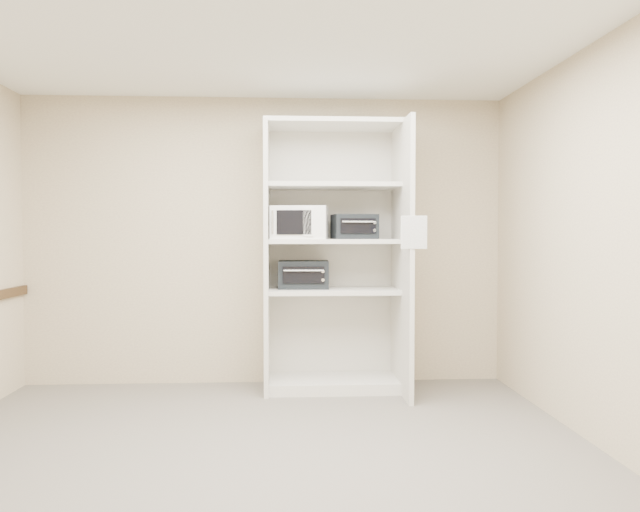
{
  "coord_description": "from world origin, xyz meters",
  "views": [
    {
      "loc": [
        0.18,
        -3.94,
        1.41
      ],
      "look_at": [
        0.48,
        1.32,
        1.23
      ],
      "focal_mm": 35.0,
      "sensor_mm": 36.0,
      "label": 1
    }
  ],
  "objects": [
    {
      "name": "toaster_oven_lower",
      "position": [
        0.35,
        1.75,
        1.05
      ],
      "size": [
        0.46,
        0.35,
        0.25
      ],
      "primitive_type": "cube",
      "rotation": [
        0.0,
        0.0,
        -0.03
      ],
      "color": "black",
      "rests_on": "shelving_unit"
    },
    {
      "name": "paper_sign",
      "position": [
        1.23,
        1.07,
        1.43
      ],
      "size": [
        0.21,
        0.02,
        0.26
      ],
      "primitive_type": "cube",
      "rotation": [
        0.0,
        0.0,
        -0.08
      ],
      "color": "white",
      "rests_on": "shelving_unit"
    },
    {
      "name": "ceiling",
      "position": [
        0.0,
        0.0,
        2.7
      ],
      "size": [
        4.5,
        4.0,
        0.01
      ],
      "primitive_type": "cube",
      "color": "white"
    },
    {
      "name": "microwave",
      "position": [
        0.32,
        1.65,
        1.52
      ],
      "size": [
        0.53,
        0.43,
        0.29
      ],
      "primitive_type": "cube",
      "rotation": [
        0.0,
        0.0,
        -0.13
      ],
      "color": "white",
      "rests_on": "shelving_unit"
    },
    {
      "name": "toaster_oven_upper",
      "position": [
        0.81,
        1.7,
        1.48
      ],
      "size": [
        0.42,
        0.33,
        0.22
      ],
      "primitive_type": "cube",
      "rotation": [
        0.0,
        0.0,
        0.12
      ],
      "color": "black",
      "rests_on": "shelving_unit"
    },
    {
      "name": "wall_right",
      "position": [
        2.25,
        0.0,
        1.35
      ],
      "size": [
        0.02,
        4.0,
        2.7
      ],
      "primitive_type": "cube",
      "color": "beige",
      "rests_on": "ground"
    },
    {
      "name": "floor",
      "position": [
        0.0,
        0.0,
        0.0
      ],
      "size": [
        4.5,
        4.0,
        0.01
      ],
      "primitive_type": "cube",
      "color": "#656057",
      "rests_on": "ground"
    },
    {
      "name": "wall_back",
      "position": [
        0.0,
        2.0,
        1.35
      ],
      "size": [
        4.5,
        0.02,
        2.7
      ],
      "primitive_type": "cube",
      "color": "beige",
      "rests_on": "ground"
    },
    {
      "name": "shelving_unit",
      "position": [
        0.67,
        1.7,
        1.13
      ],
      "size": [
        1.24,
        0.92,
        2.42
      ],
      "color": "beige",
      "rests_on": "floor"
    },
    {
      "name": "wall_front",
      "position": [
        0.0,
        -2.0,
        1.35
      ],
      "size": [
        4.5,
        0.02,
        2.7
      ],
      "primitive_type": "cube",
      "color": "beige",
      "rests_on": "ground"
    }
  ]
}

